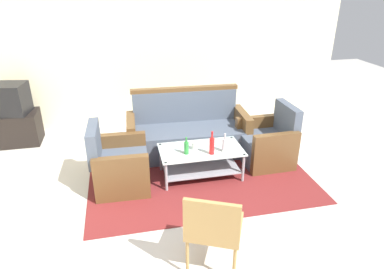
{
  "coord_description": "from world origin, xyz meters",
  "views": [
    {
      "loc": [
        -0.87,
        -3.0,
        2.48
      ],
      "look_at": [
        -0.02,
        0.87,
        0.65
      ],
      "focal_mm": 31.91,
      "sensor_mm": 36.0,
      "label": 1
    }
  ],
  "objects_px": {
    "coffee_table": "(201,158)",
    "tv_stand": "(14,128)",
    "couch": "(188,133)",
    "television": "(7,99)",
    "bottle_red": "(212,146)",
    "wicker_chair": "(214,226)",
    "armchair_left": "(119,166)",
    "cup": "(195,146)",
    "bottle_clear": "(225,145)",
    "bottle_green": "(186,148)",
    "armchair_right": "(267,144)"
  },
  "relations": [
    {
      "from": "coffee_table",
      "to": "tv_stand",
      "type": "distance_m",
      "value": 3.18
    },
    {
      "from": "couch",
      "to": "television",
      "type": "height_order",
      "value": "television"
    },
    {
      "from": "bottle_red",
      "to": "television",
      "type": "height_order",
      "value": "television"
    },
    {
      "from": "couch",
      "to": "television",
      "type": "bearing_deg",
      "value": -16.46
    },
    {
      "from": "television",
      "to": "wicker_chair",
      "type": "distance_m",
      "value": 4.08
    },
    {
      "from": "armchair_left",
      "to": "bottle_red",
      "type": "height_order",
      "value": "armchair_left"
    },
    {
      "from": "coffee_table",
      "to": "television",
      "type": "relative_size",
      "value": 1.66
    },
    {
      "from": "coffee_table",
      "to": "cup",
      "type": "xyz_separation_m",
      "value": [
        -0.08,
        0.02,
        0.19
      ]
    },
    {
      "from": "couch",
      "to": "bottle_clear",
      "type": "height_order",
      "value": "couch"
    },
    {
      "from": "couch",
      "to": "bottle_red",
      "type": "xyz_separation_m",
      "value": [
        0.13,
        -0.89,
        0.21
      ]
    },
    {
      "from": "bottle_clear",
      "to": "tv_stand",
      "type": "height_order",
      "value": "bottle_clear"
    },
    {
      "from": "wicker_chair",
      "to": "television",
      "type": "bearing_deg",
      "value": 151.62
    },
    {
      "from": "cup",
      "to": "television",
      "type": "relative_size",
      "value": 0.15
    },
    {
      "from": "couch",
      "to": "television",
      "type": "xyz_separation_m",
      "value": [
        -2.69,
        0.92,
        0.44
      ]
    },
    {
      "from": "armchair_left",
      "to": "bottle_green",
      "type": "bearing_deg",
      "value": 86.83
    },
    {
      "from": "armchair_right",
      "to": "tv_stand",
      "type": "height_order",
      "value": "armchair_right"
    },
    {
      "from": "armchair_right",
      "to": "wicker_chair",
      "type": "relative_size",
      "value": 1.01
    },
    {
      "from": "armchair_left",
      "to": "coffee_table",
      "type": "distance_m",
      "value": 1.08
    },
    {
      "from": "couch",
      "to": "cup",
      "type": "xyz_separation_m",
      "value": [
        -0.05,
        -0.71,
        0.14
      ]
    },
    {
      "from": "armchair_left",
      "to": "bottle_red",
      "type": "distance_m",
      "value": 1.21
    },
    {
      "from": "coffee_table",
      "to": "wicker_chair",
      "type": "height_order",
      "value": "wicker_chair"
    },
    {
      "from": "couch",
      "to": "bottle_red",
      "type": "bearing_deg",
      "value": 100.9
    },
    {
      "from": "couch",
      "to": "tv_stand",
      "type": "distance_m",
      "value": 2.84
    },
    {
      "from": "television",
      "to": "cup",
      "type": "bearing_deg",
      "value": 157.74
    },
    {
      "from": "armchair_right",
      "to": "television",
      "type": "bearing_deg",
      "value": 67.66
    },
    {
      "from": "tv_stand",
      "to": "armchair_left",
      "type": "bearing_deg",
      "value": -45.25
    },
    {
      "from": "bottle_green",
      "to": "wicker_chair",
      "type": "relative_size",
      "value": 0.28
    },
    {
      "from": "bottle_green",
      "to": "television",
      "type": "xyz_separation_m",
      "value": [
        -2.5,
        1.73,
        0.26
      ]
    },
    {
      "from": "coffee_table",
      "to": "armchair_right",
      "type": "bearing_deg",
      "value": 10.79
    },
    {
      "from": "armchair_right",
      "to": "bottle_clear",
      "type": "xyz_separation_m",
      "value": [
        -0.76,
        -0.32,
        0.22
      ]
    },
    {
      "from": "bottle_green",
      "to": "wicker_chair",
      "type": "xyz_separation_m",
      "value": [
        -0.07,
        -1.54,
        -0.0
      ]
    },
    {
      "from": "tv_stand",
      "to": "bottle_clear",
      "type": "bearing_deg",
      "value": -30.57
    },
    {
      "from": "armchair_right",
      "to": "cup",
      "type": "relative_size",
      "value": 8.5
    },
    {
      "from": "bottle_green",
      "to": "tv_stand",
      "type": "relative_size",
      "value": 0.29
    },
    {
      "from": "armchair_left",
      "to": "television",
      "type": "relative_size",
      "value": 1.28
    },
    {
      "from": "coffee_table",
      "to": "tv_stand",
      "type": "relative_size",
      "value": 1.38
    },
    {
      "from": "bottle_green",
      "to": "tv_stand",
      "type": "xyz_separation_m",
      "value": [
        -2.5,
        1.73,
        -0.24
      ]
    },
    {
      "from": "armchair_right",
      "to": "bottle_green",
      "type": "height_order",
      "value": "armchair_right"
    },
    {
      "from": "coffee_table",
      "to": "television",
      "type": "height_order",
      "value": "television"
    },
    {
      "from": "bottle_green",
      "to": "tv_stand",
      "type": "bearing_deg",
      "value": 145.33
    },
    {
      "from": "armchair_left",
      "to": "cup",
      "type": "height_order",
      "value": "armchair_left"
    },
    {
      "from": "coffee_table",
      "to": "bottle_clear",
      "type": "distance_m",
      "value": 0.39
    },
    {
      "from": "armchair_right",
      "to": "bottle_clear",
      "type": "bearing_deg",
      "value": 111.92
    },
    {
      "from": "couch",
      "to": "tv_stand",
      "type": "height_order",
      "value": "couch"
    },
    {
      "from": "couch",
      "to": "armchair_right",
      "type": "relative_size",
      "value": 2.15
    },
    {
      "from": "armchair_left",
      "to": "cup",
      "type": "xyz_separation_m",
      "value": [
        0.99,
        0.03,
        0.17
      ]
    },
    {
      "from": "armchair_right",
      "to": "cup",
      "type": "distance_m",
      "value": 1.15
    },
    {
      "from": "bottle_clear",
      "to": "television",
      "type": "distance_m",
      "value": 3.5
    },
    {
      "from": "couch",
      "to": "coffee_table",
      "type": "xyz_separation_m",
      "value": [
        0.03,
        -0.73,
        -0.04
      ]
    },
    {
      "from": "bottle_red",
      "to": "cup",
      "type": "height_order",
      "value": "bottle_red"
    }
  ]
}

